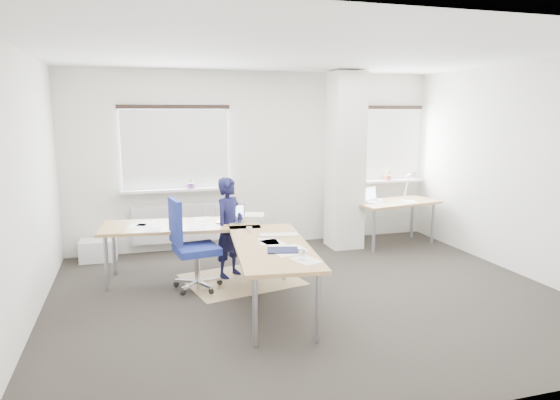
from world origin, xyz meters
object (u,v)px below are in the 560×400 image
object	(u,v)px
task_chair	(194,264)
desk_main	(227,236)
person	(230,228)
desk_side	(395,204)

from	to	relation	value
task_chair	desk_main	bearing A→B (deg)	-35.03
desk_main	person	xyz separation A→B (m)	(0.14, 0.55, -0.03)
desk_side	person	xyz separation A→B (m)	(-2.89, -0.82, -0.02)
desk_main	task_chair	bearing A→B (deg)	160.33
desk_main	desk_side	xyz separation A→B (m)	(3.04, 1.37, -0.01)
task_chair	person	size ratio (longest dim) A/B	0.86
desk_side	person	world-z (taller)	person
desk_main	desk_side	distance (m)	3.33
desk_main	desk_side	world-z (taller)	desk_side
desk_side	person	distance (m)	3.01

